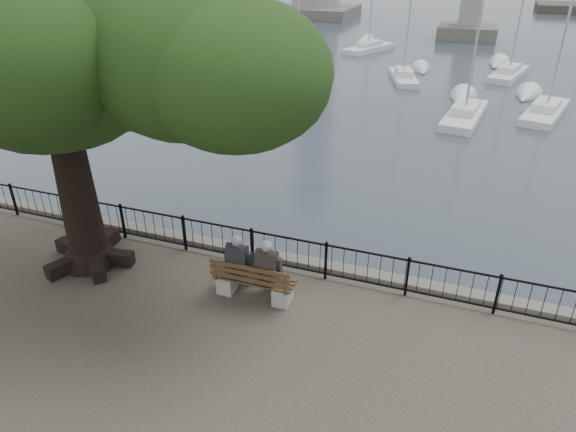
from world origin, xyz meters
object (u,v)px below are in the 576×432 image
at_px(person_left, 241,265).
at_px(lion_monument, 470,17).
at_px(person_right, 270,271).
at_px(tree, 79,38).
at_px(bench, 254,285).

height_order(person_left, lion_monument, lion_monument).
xyz_separation_m(person_right, tree, (-4.25, -0.04, 4.94)).
height_order(person_left, tree, tree).
height_order(person_right, tree, tree).
distance_m(person_left, person_right, 0.73).
xyz_separation_m(bench, person_left, (-0.37, 0.11, 0.39)).
relative_size(person_left, lion_monument, 0.19).
bearing_deg(person_right, bench, -162.13).
bearing_deg(person_left, bench, -16.39).
height_order(person_right, lion_monument, lion_monument).
distance_m(person_left, tree, 6.07).
bearing_deg(person_left, lion_monument, 86.78).
bearing_deg(tree, person_left, 0.56).
distance_m(person_right, tree, 6.52).
bearing_deg(bench, lion_monument, 87.22).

